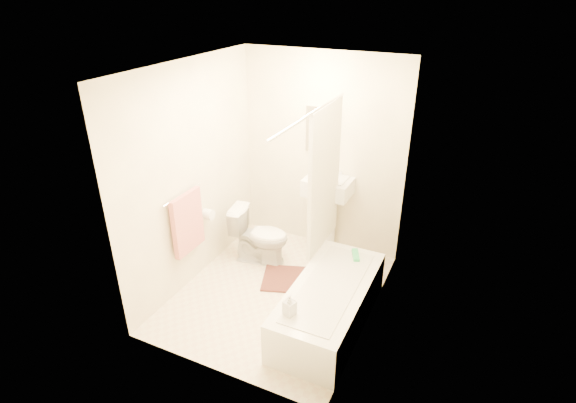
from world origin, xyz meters
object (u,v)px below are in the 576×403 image
at_px(sink, 328,211).
at_px(soap_bottle, 290,305).
at_px(bathtub, 329,304).
at_px(bath_mat, 292,279).
at_px(toilet, 260,236).

bearing_deg(sink, soap_bottle, -79.11).
xyz_separation_m(bathtub, bath_mat, (-0.62, 0.48, -0.21)).
bearing_deg(bathtub, toilet, 148.99).
xyz_separation_m(toilet, bathtub, (1.14, -0.69, -0.12)).
distance_m(bathtub, soap_bottle, 0.65).
bearing_deg(bathtub, soap_bottle, -108.73).
relative_size(toilet, soap_bottle, 3.32).
bearing_deg(soap_bottle, bath_mat, 113.54).
bearing_deg(bath_mat, toilet, 158.00).
relative_size(sink, bath_mat, 1.62).
height_order(bathtub, soap_bottle, soap_bottle).
height_order(toilet, bathtub, toilet).
distance_m(toilet, sink, 0.88).
xyz_separation_m(toilet, sink, (0.64, 0.57, 0.20)).
height_order(bathtub, bath_mat, bathtub).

